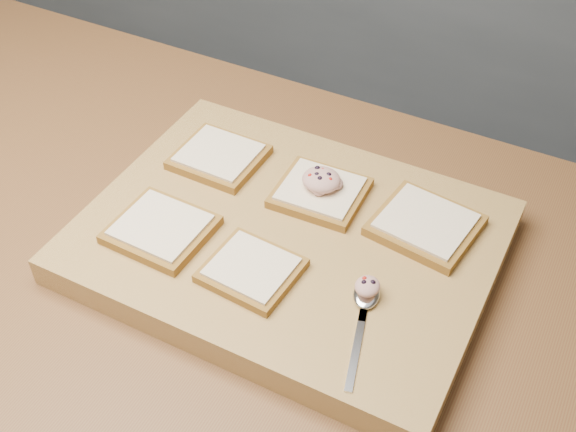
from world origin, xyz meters
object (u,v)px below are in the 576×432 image
(tuna_salad_dollop, at_px, (321,180))
(cutting_board, at_px, (288,241))
(bread_far_center, at_px, (320,192))
(spoon, at_px, (365,302))

(tuna_salad_dollop, bearing_deg, cutting_board, -95.93)
(bread_far_center, bearing_deg, tuna_salad_dollop, 90.08)
(bread_far_center, bearing_deg, spoon, -48.51)
(cutting_board, xyz_separation_m, tuna_salad_dollop, (0.01, 0.08, 0.05))
(cutting_board, xyz_separation_m, spoon, (0.14, -0.07, 0.03))
(bread_far_center, xyz_separation_m, spoon, (0.13, -0.15, -0.00))
(cutting_board, relative_size, tuna_salad_dollop, 9.97)
(cutting_board, height_order, bread_far_center, bread_far_center)
(bread_far_center, relative_size, tuna_salad_dollop, 2.30)
(cutting_board, relative_size, bread_far_center, 4.34)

